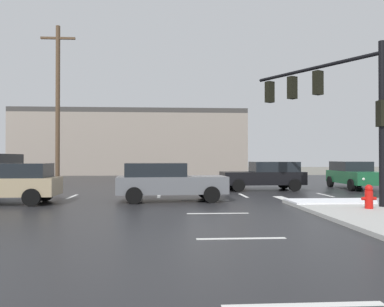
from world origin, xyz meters
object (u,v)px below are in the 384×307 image
at_px(traffic_signal_mast, 332,98).
at_px(sedan_green, 354,174).
at_px(sedan_black, 265,175).
at_px(utility_pole_far, 58,102).
at_px(fire_hydrant, 369,197).
at_px(sedan_tan, 3,183).
at_px(sedan_grey, 167,181).

distance_m(traffic_signal_mast, sedan_green, 9.47).
relative_size(sedan_black, utility_pole_far, 0.44).
xyz_separation_m(fire_hydrant, utility_pole_far, (-13.69, 13.45, 4.87)).
bearing_deg(traffic_signal_mast, fire_hydrant, 156.90).
xyz_separation_m(sedan_black, sedan_tan, (-11.83, -5.82, 0.00)).
distance_m(fire_hydrant, sedan_tan, 13.41).
distance_m(sedan_black, sedan_tan, 13.18).
bearing_deg(fire_hydrant, sedan_grey, 150.04).
height_order(fire_hydrant, sedan_grey, sedan_grey).
relative_size(sedan_green, sedan_black, 1.00).
bearing_deg(sedan_grey, sedan_green, 25.57).
xyz_separation_m(sedan_green, sedan_black, (-5.48, -0.82, 0.00)).
height_order(fire_hydrant, utility_pole_far, utility_pole_far).
bearing_deg(sedan_tan, fire_hydrant, 165.02).
relative_size(fire_hydrant, sedan_black, 0.17).
xyz_separation_m(sedan_green, sedan_grey, (-10.92, -6.02, 0.00)).
height_order(traffic_signal_mast, fire_hydrant, traffic_signal_mast).
xyz_separation_m(sedan_tan, utility_pole_far, (-0.67, 10.24, 4.56)).
height_order(sedan_green, sedan_tan, same).
distance_m(fire_hydrant, utility_pole_far, 19.80).
xyz_separation_m(sedan_black, sedan_grey, (-5.44, -5.20, 0.00)).
bearing_deg(sedan_tan, sedan_green, -160.17).
bearing_deg(utility_pole_far, sedan_tan, -86.24).
relative_size(traffic_signal_mast, utility_pole_far, 0.55).
distance_m(traffic_signal_mast, sedan_grey, 7.31).
xyz_separation_m(sedan_green, utility_pole_far, (-17.98, 3.61, 4.56)).
relative_size(fire_hydrant, sedan_green, 0.17).
height_order(fire_hydrant, sedan_tan, sedan_tan).
distance_m(fire_hydrant, sedan_black, 9.10).
height_order(sedan_green, utility_pole_far, utility_pole_far).
bearing_deg(sedan_black, sedan_tan, 23.97).
bearing_deg(sedan_tan, utility_pole_far, -87.39).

